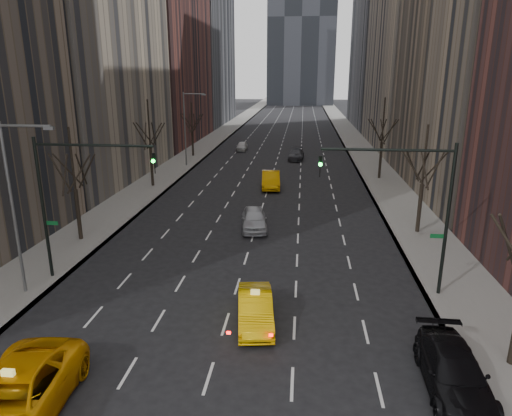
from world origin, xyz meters
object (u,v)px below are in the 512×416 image
(taxi_suv, at_px, (13,399))
(parked_suv_black, at_px, (454,371))
(silver_sedan_ahead, at_px, (254,219))
(taxi_sedan, at_px, (255,309))

(taxi_suv, bearing_deg, parked_suv_black, 7.39)
(silver_sedan_ahead, bearing_deg, taxi_suv, -113.50)
(taxi_suv, distance_m, parked_suv_black, 15.56)
(silver_sedan_ahead, xyz_separation_m, parked_suv_black, (9.29, -17.49, -0.02))
(silver_sedan_ahead, height_order, parked_suv_black, silver_sedan_ahead)
(taxi_suv, relative_size, silver_sedan_ahead, 1.42)
(taxi_suv, relative_size, taxi_sedan, 1.45)
(taxi_sedan, xyz_separation_m, parked_suv_black, (7.81, -3.95, 0.02))
(taxi_sedan, bearing_deg, parked_suv_black, -34.66)
(silver_sedan_ahead, bearing_deg, taxi_sedan, -91.29)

